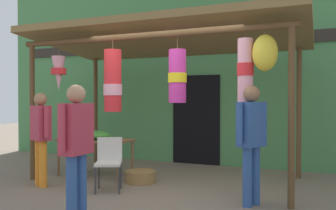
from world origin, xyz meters
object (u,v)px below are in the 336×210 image
object	(u,v)px
customer_foreground	(76,141)
display_table	(95,143)
folding_chair	(109,159)
vendor_in_orange	(251,135)
shopper_by_bananas	(41,132)
wicker_basket_spare	(141,177)
flower_heap_on_table	(94,135)

from	to	relation	value
customer_foreground	display_table	bearing A→B (deg)	119.35
folding_chair	vendor_in_orange	size ratio (longest dim) A/B	0.51
customer_foreground	shopper_by_bananas	distance (m)	2.03
wicker_basket_spare	customer_foreground	world-z (taller)	customer_foreground
flower_heap_on_table	customer_foreground	size ratio (longest dim) A/B	0.40
flower_heap_on_table	shopper_by_bananas	bearing A→B (deg)	-112.31
wicker_basket_spare	customer_foreground	distance (m)	2.28
customer_foreground	shopper_by_bananas	size ratio (longest dim) A/B	1.04
customer_foreground	shopper_by_bananas	bearing A→B (deg)	143.61
wicker_basket_spare	vendor_in_orange	bearing A→B (deg)	-17.67
wicker_basket_spare	vendor_in_orange	world-z (taller)	vendor_in_orange
display_table	folding_chair	world-z (taller)	folding_chair
vendor_in_orange	display_table	bearing A→B (deg)	165.32
display_table	shopper_by_bananas	distance (m)	1.15
flower_heap_on_table	vendor_in_orange	distance (m)	3.14
customer_foreground	vendor_in_orange	bearing A→B (deg)	38.82
wicker_basket_spare	shopper_by_bananas	world-z (taller)	shopper_by_bananas
display_table	flower_heap_on_table	bearing A→B (deg)	-68.89
folding_chair	wicker_basket_spare	xyz separation A→B (m)	(0.22, 0.67, -0.40)
customer_foreground	shopper_by_bananas	world-z (taller)	customer_foreground
flower_heap_on_table	wicker_basket_spare	world-z (taller)	flower_heap_on_table
vendor_in_orange	customer_foreground	xyz separation A→B (m)	(-1.81, -1.45, -0.01)
vendor_in_orange	folding_chair	bearing A→B (deg)	-179.30
flower_heap_on_table	folding_chair	world-z (taller)	flower_heap_on_table
display_table	vendor_in_orange	xyz separation A→B (m)	(3.08, -0.81, 0.34)
vendor_in_orange	customer_foreground	bearing A→B (deg)	-141.18
flower_heap_on_table	vendor_in_orange	bearing A→B (deg)	-13.34
flower_heap_on_table	folding_chair	size ratio (longest dim) A/B	0.78
flower_heap_on_table	wicker_basket_spare	distance (m)	1.23
shopper_by_bananas	folding_chair	bearing A→B (deg)	10.45
wicker_basket_spare	customer_foreground	size ratio (longest dim) A/B	0.32
folding_chair	shopper_by_bananas	bearing A→B (deg)	-169.55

